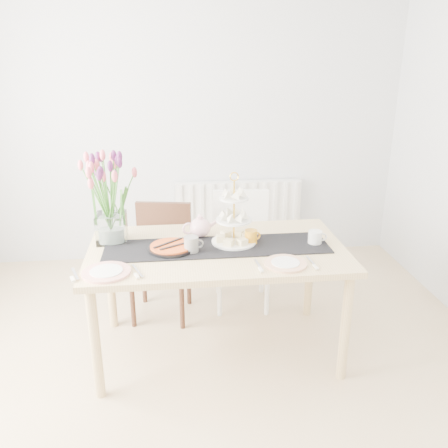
{
  "coord_description": "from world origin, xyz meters",
  "views": [
    {
      "loc": [
        -0.13,
        -2.1,
        1.91
      ],
      "look_at": [
        0.18,
        0.57,
        0.92
      ],
      "focal_mm": 38.0,
      "sensor_mm": 36.0,
      "label": 1
    }
  ],
  "objects": [
    {
      "name": "room_shell",
      "position": [
        0.0,
        0.0,
        1.3
      ],
      "size": [
        4.5,
        4.5,
        4.5
      ],
      "color": "tan",
      "rests_on": "ground"
    },
    {
      "name": "radiator",
      "position": [
        0.5,
        2.19,
        0.45
      ],
      "size": [
        1.2,
        0.08,
        0.6
      ],
      "primitive_type": "cube",
      "color": "white",
      "rests_on": "room_shell"
    },
    {
      "name": "dining_table",
      "position": [
        0.14,
        0.62,
        0.67
      ],
      "size": [
        1.6,
        0.9,
        0.75
      ],
      "color": "tan",
      "rests_on": "ground"
    },
    {
      "name": "chair_brown",
      "position": [
        -0.22,
        1.2,
        0.49
      ],
      "size": [
        0.48,
        0.48,
        0.84
      ],
      "rotation": [
        0.0,
        0.0,
        -0.18
      ],
      "color": "#361F13",
      "rests_on": "ground"
    },
    {
      "name": "chair_white",
      "position": [
        0.4,
        1.31,
        0.52
      ],
      "size": [
        0.47,
        0.47,
        0.89
      ],
      "rotation": [
        0.0,
        0.0,
        -0.08
      ],
      "color": "white",
      "rests_on": "ground"
    },
    {
      "name": "table_runner",
      "position": [
        0.14,
        0.62,
        0.75
      ],
      "size": [
        1.4,
        0.35,
        0.01
      ],
      "primitive_type": "cube",
      "color": "black",
      "rests_on": "dining_table"
    },
    {
      "name": "tulip_vase",
      "position": [
        -0.52,
        0.8,
        1.12
      ],
      "size": [
        0.68,
        0.68,
        0.58
      ],
      "rotation": [
        0.0,
        0.0,
        0.35
      ],
      "color": "silver",
      "rests_on": "dining_table"
    },
    {
      "name": "cake_stand",
      "position": [
        0.25,
        0.68,
        0.87
      ],
      "size": [
        0.28,
        0.28,
        0.42
      ],
      "rotation": [
        0.0,
        0.0,
        -0.04
      ],
      "color": "gold",
      "rests_on": "dining_table"
    },
    {
      "name": "teapot",
      "position": [
        0.05,
        0.81,
        0.82
      ],
      "size": [
        0.25,
        0.22,
        0.15
      ],
      "primitive_type": null,
      "rotation": [
        0.0,
        0.0,
        0.18
      ],
      "color": "white",
      "rests_on": "dining_table"
    },
    {
      "name": "cream_jug",
      "position": [
        0.76,
        0.61,
        0.79
      ],
      "size": [
        0.1,
        0.1,
        0.09
      ],
      "primitive_type": "cylinder",
      "rotation": [
        0.0,
        0.0,
        -0.14
      ],
      "color": "silver",
      "rests_on": "dining_table"
    },
    {
      "name": "tart_tin",
      "position": [
        -0.15,
        0.61,
        0.77
      ],
      "size": [
        0.29,
        0.29,
        0.04
      ],
      "rotation": [
        0.0,
        0.0,
        0.26
      ],
      "color": "black",
      "rests_on": "dining_table"
    },
    {
      "name": "mug_grey",
      "position": [
        -0.02,
        0.56,
        0.8
      ],
      "size": [
        0.1,
        0.1,
        0.1
      ],
      "primitive_type": "cylinder",
      "rotation": [
        0.0,
        0.0,
        0.18
      ],
      "color": "slate",
      "rests_on": "dining_table"
    },
    {
      "name": "mug_orange",
      "position": [
        0.36,
        0.66,
        0.8
      ],
      "size": [
        0.1,
        0.1,
        0.09
      ],
      "primitive_type": "cylinder",
      "rotation": [
        0.0,
        0.0,
        0.4
      ],
      "color": "orange",
      "rests_on": "dining_table"
    },
    {
      "name": "plate_left",
      "position": [
        -0.51,
        0.33,
        0.76
      ],
      "size": [
        0.35,
        0.35,
        0.01
      ],
      "primitive_type": "cylinder",
      "rotation": [
        0.0,
        0.0,
        0.36
      ],
      "color": "white",
      "rests_on": "dining_table"
    },
    {
      "name": "plate_right",
      "position": [
        0.51,
        0.33,
        0.76
      ],
      "size": [
        0.27,
        0.27,
        0.01
      ],
      "primitive_type": "cylinder",
      "rotation": [
        0.0,
        0.0,
        0.09
      ],
      "color": "silver",
      "rests_on": "dining_table"
    }
  ]
}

